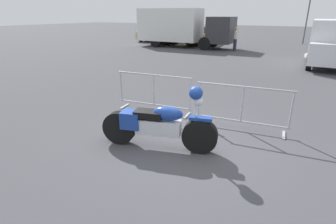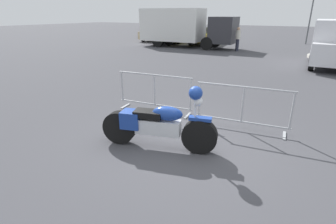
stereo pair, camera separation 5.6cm
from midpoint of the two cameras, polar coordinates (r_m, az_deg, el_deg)
The scene contains 11 objects.
ground_plane at distance 5.58m, azimuth 3.42°, elevation -7.27°, with size 120.00×120.00×0.00m, color #424247.
motorcycle at distance 5.29m, azimuth -1.89°, elevation -2.66°, with size 2.36×0.85×1.36m.
crowd_barrier_near at distance 7.29m, azimuth -2.71°, elevation 4.26°, with size 2.19×0.68×1.07m.
crowd_barrier_far at distance 6.36m, azimuth 16.14°, elevation 0.94°, with size 2.19×0.68×1.07m.
box_truck at distance 22.24m, azimuth 3.25°, elevation 18.14°, with size 7.80×2.62×2.98m.
delivery_van at distance 16.38m, azimuth 32.65°, elevation 12.74°, with size 2.07×5.03×2.31m.
parked_car_tan at distance 27.68m, azimuth -2.64°, elevation 16.80°, with size 2.30×4.51×1.47m.
parked_car_silver at distance 26.02m, azimuth 1.96°, elevation 16.59°, with size 2.35×4.61×1.50m.
parked_car_yellow at distance 25.07m, azimuth 7.70°, elevation 16.27°, with size 2.35×4.61×1.50m.
pedestrian at distance 20.50m, azimuth 15.03°, elevation 15.28°, with size 0.47×0.47×1.69m.
street_lamp at distance 27.34m, azimuth 29.17°, elevation 20.59°, with size 0.36×0.70×5.68m.
Camera 2 is at (2.23, -4.40, 2.62)m, focal length 28.00 mm.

